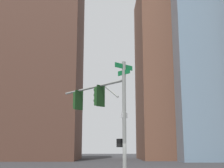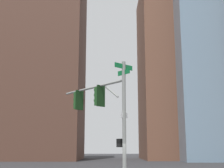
% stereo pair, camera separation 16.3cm
% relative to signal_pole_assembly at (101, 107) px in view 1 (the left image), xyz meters
% --- Properties ---
extents(signal_pole_assembly, '(3.89, 4.41, 6.55)m').
position_rel_signal_pole_assembly_xyz_m(signal_pole_assembly, '(0.00, 0.00, 0.00)').
color(signal_pole_assembly, gray).
rests_on(signal_pole_assembly, ground_plane).
extents(building_brick_midblock, '(21.93, 16.00, 47.71)m').
position_rel_signal_pole_assembly_xyz_m(building_brick_midblock, '(-16.00, 43.89, 19.43)').
color(building_brick_midblock, brown).
rests_on(building_brick_midblock, ground_plane).
extents(building_brick_farside, '(23.07, 15.72, 35.05)m').
position_rel_signal_pole_assembly_xyz_m(building_brick_farside, '(18.44, 45.38, 13.09)').
color(building_brick_farside, brown).
rests_on(building_brick_farside, ground_plane).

